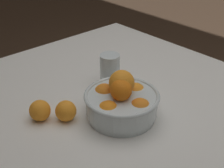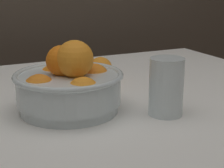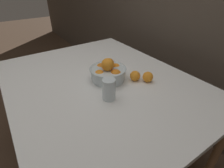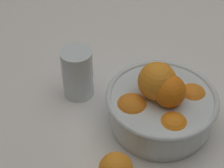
{
  "view_description": "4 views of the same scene",
  "coord_description": "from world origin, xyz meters",
  "px_view_note": "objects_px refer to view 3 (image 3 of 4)",
  "views": [
    {
      "loc": [
        -0.57,
        0.63,
        1.32
      ],
      "look_at": [
        0.16,
        -0.03,
        0.75
      ],
      "focal_mm": 50.0,
      "sensor_mm": 36.0,
      "label": 1
    },
    {
      "loc": [
        -0.23,
        -0.71,
        1.0
      ],
      "look_at": [
        0.11,
        -0.0,
        0.78
      ],
      "focal_mm": 60.0,
      "sensor_mm": 36.0,
      "label": 2
    },
    {
      "loc": [
        0.89,
        -0.5,
        1.32
      ],
      "look_at": [
        0.14,
        0.0,
        0.75
      ],
      "focal_mm": 28.0,
      "sensor_mm": 36.0,
      "label": 3
    },
    {
      "loc": [
        0.17,
        0.61,
        1.35
      ],
      "look_at": [
        0.13,
        -0.02,
        0.77
      ],
      "focal_mm": 60.0,
      "sensor_mm": 36.0,
      "label": 4
    }
  ],
  "objects_px": {
    "fruit_bowl": "(108,72)",
    "orange_loose_near_bowl": "(148,77)",
    "orange_loose_front": "(135,76)",
    "juice_glass": "(109,90)"
  },
  "relations": [
    {
      "from": "orange_loose_front",
      "to": "fruit_bowl",
      "type": "bearing_deg",
      "value": -126.95
    },
    {
      "from": "fruit_bowl",
      "to": "orange_loose_front",
      "type": "height_order",
      "value": "fruit_bowl"
    },
    {
      "from": "juice_glass",
      "to": "fruit_bowl",
      "type": "bearing_deg",
      "value": 148.31
    },
    {
      "from": "fruit_bowl",
      "to": "orange_loose_near_bowl",
      "type": "distance_m",
      "value": 0.26
    },
    {
      "from": "juice_glass",
      "to": "orange_loose_near_bowl",
      "type": "height_order",
      "value": "juice_glass"
    },
    {
      "from": "orange_loose_near_bowl",
      "to": "orange_loose_front",
      "type": "xyz_separation_m",
      "value": [
        -0.06,
        -0.06,
        -0.0
      ]
    },
    {
      "from": "fruit_bowl",
      "to": "orange_loose_near_bowl",
      "type": "xyz_separation_m",
      "value": [
        0.16,
        0.2,
        -0.02
      ]
    },
    {
      "from": "juice_glass",
      "to": "orange_loose_front",
      "type": "height_order",
      "value": "juice_glass"
    },
    {
      "from": "fruit_bowl",
      "to": "juice_glass",
      "type": "distance_m",
      "value": 0.21
    },
    {
      "from": "fruit_bowl",
      "to": "juice_glass",
      "type": "xyz_separation_m",
      "value": [
        0.18,
        -0.11,
        -0.0
      ]
    }
  ]
}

